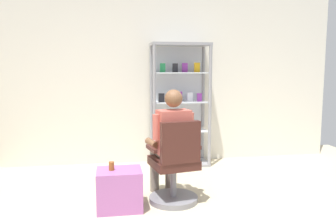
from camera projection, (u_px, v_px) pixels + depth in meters
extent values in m
cube|color=silver|center=(152.00, 79.00, 5.56)|extent=(6.00, 0.10, 2.70)
cylinder|color=gray|center=(154.00, 107.00, 5.12)|extent=(0.05, 0.05, 1.90)
cylinder|color=gray|center=(210.00, 106.00, 5.26)|extent=(0.05, 0.05, 1.90)
cylinder|color=gray|center=(151.00, 104.00, 5.51)|extent=(0.05, 0.05, 1.90)
cylinder|color=gray|center=(203.00, 103.00, 5.65)|extent=(0.05, 0.05, 1.90)
cube|color=gray|center=(180.00, 44.00, 5.27)|extent=(0.90, 0.45, 0.04)
cube|color=gray|center=(180.00, 163.00, 5.50)|extent=(0.90, 0.45, 0.04)
cube|color=silver|center=(177.00, 104.00, 5.60)|extent=(0.84, 0.02, 1.80)
cube|color=silver|center=(180.00, 130.00, 5.44)|extent=(0.82, 0.39, 0.02)
cube|color=#268C4C|center=(164.00, 126.00, 5.42)|extent=(0.08, 0.05, 0.14)
cube|color=gold|center=(179.00, 125.00, 5.46)|extent=(0.08, 0.05, 0.16)
cube|color=red|center=(195.00, 126.00, 5.44)|extent=(0.09, 0.05, 0.13)
cube|color=silver|center=(180.00, 102.00, 5.38)|extent=(0.82, 0.39, 0.02)
cube|color=black|center=(161.00, 98.00, 5.28)|extent=(0.09, 0.04, 0.13)
cube|color=black|center=(171.00, 97.00, 5.34)|extent=(0.08, 0.04, 0.15)
cube|color=purple|center=(179.00, 96.00, 5.39)|extent=(0.09, 0.04, 0.15)
cube|color=silver|center=(190.00, 97.00, 5.39)|extent=(0.10, 0.06, 0.13)
cube|color=purple|center=(199.00, 97.00, 5.37)|extent=(0.07, 0.04, 0.13)
cube|color=silver|center=(180.00, 73.00, 5.32)|extent=(0.82, 0.39, 0.02)
cube|color=#268C4C|center=(163.00, 68.00, 5.27)|extent=(0.08, 0.05, 0.14)
cube|color=black|center=(175.00, 68.00, 5.28)|extent=(0.08, 0.05, 0.13)
cube|color=purple|center=(185.00, 68.00, 5.37)|extent=(0.09, 0.04, 0.14)
cube|color=gold|center=(197.00, 67.00, 5.36)|extent=(0.09, 0.05, 0.15)
cylinder|color=slate|center=(173.00, 199.00, 3.98)|extent=(0.56, 0.56, 0.06)
cylinder|color=slate|center=(173.00, 182.00, 3.95)|extent=(0.07, 0.07, 0.41)
cube|color=#3F1E19|center=(173.00, 162.00, 3.93)|extent=(0.56, 0.56, 0.10)
cube|color=#3F1E19|center=(180.00, 142.00, 3.69)|extent=(0.45, 0.16, 0.45)
cube|color=#3F1E19|center=(195.00, 145.00, 3.99)|extent=(0.09, 0.30, 0.04)
cube|color=#3F1E19|center=(151.00, 149.00, 3.81)|extent=(0.09, 0.30, 0.04)
cylinder|color=slate|center=(175.00, 149.00, 4.13)|extent=(0.21, 0.42, 0.14)
cylinder|color=slate|center=(170.00, 168.00, 4.36)|extent=(0.11, 0.11, 0.56)
cylinder|color=slate|center=(160.00, 151.00, 4.07)|extent=(0.21, 0.42, 0.14)
cylinder|color=slate|center=(154.00, 169.00, 4.29)|extent=(0.11, 0.11, 0.56)
cube|color=#BF594C|center=(174.00, 132.00, 3.88)|extent=(0.39, 0.28, 0.50)
sphere|color=brown|center=(174.00, 98.00, 3.83)|extent=(0.20, 0.20, 0.20)
cylinder|color=#BF594C|center=(190.00, 125.00, 3.94)|extent=(0.09, 0.09, 0.28)
cylinder|color=brown|center=(184.00, 141.00, 4.14)|extent=(0.13, 0.31, 0.08)
cylinder|color=#BF594C|center=(157.00, 127.00, 3.80)|extent=(0.09, 0.09, 0.28)
cylinder|color=brown|center=(152.00, 143.00, 4.00)|extent=(0.13, 0.31, 0.08)
cube|color=#9E599E|center=(119.00, 189.00, 3.75)|extent=(0.48, 0.38, 0.44)
cylinder|color=brown|center=(112.00, 166.00, 3.70)|extent=(0.06, 0.06, 0.09)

